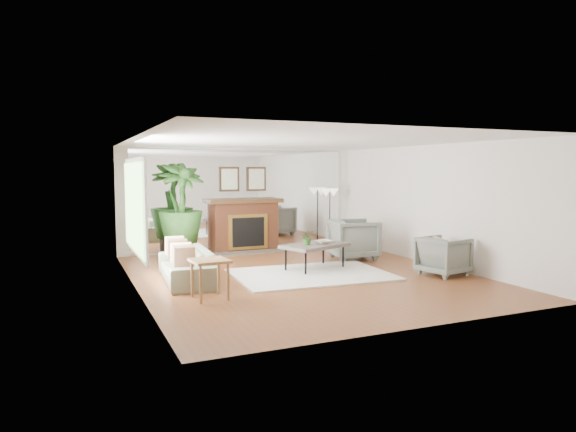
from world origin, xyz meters
name	(u,v)px	position (x,y,z in m)	size (l,w,h in m)	color
ground	(302,275)	(0.00, 0.00, 0.00)	(7.00, 7.00, 0.00)	brown
wall_left	(136,215)	(-2.99, 0.00, 1.25)	(0.02, 7.00, 2.50)	silver
wall_right	(432,205)	(2.99, 0.00, 1.25)	(0.02, 7.00, 2.50)	silver
wall_back	(242,199)	(0.00, 3.49, 1.25)	(6.00, 0.02, 2.50)	silver
mirror_panel	(243,199)	(0.00, 3.47, 1.25)	(5.40, 0.04, 2.40)	silver
window_panel	(134,207)	(-2.96, 0.40, 1.35)	(0.04, 2.40, 1.50)	#B2E09E
fireplace	(245,224)	(0.00, 3.26, 0.66)	(1.85, 0.83, 2.05)	brown
area_rug	(311,274)	(0.17, -0.06, 0.02)	(2.86, 2.05, 0.03)	white
coffee_table	(315,246)	(0.46, 0.38, 0.48)	(1.48, 1.16, 0.52)	#595246
sofa	(186,265)	(-2.10, 0.35, 0.29)	(1.98, 0.78, 0.58)	slate
armchair_back	(354,239)	(1.81, 1.16, 0.44)	(0.95, 0.98, 0.89)	slate
armchair_front	(443,256)	(2.46, -1.02, 0.36)	(0.78, 0.80, 0.73)	slate
side_table	(210,266)	(-2.04, -1.02, 0.52)	(0.57, 0.57, 0.61)	olive
potted_ficus	(181,207)	(-1.64, 2.92, 1.14)	(1.22, 1.22, 2.14)	black
floor_lamp	(330,197)	(2.25, 3.10, 1.27)	(0.49, 0.27, 1.49)	black
tabletop_plant	(307,238)	(0.28, 0.36, 0.66)	(0.25, 0.22, 0.28)	#356B27
fruit_bowl	(322,242)	(0.61, 0.34, 0.55)	(0.27, 0.27, 0.07)	olive
book	(322,241)	(0.72, 0.60, 0.53)	(0.23, 0.31, 0.02)	olive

